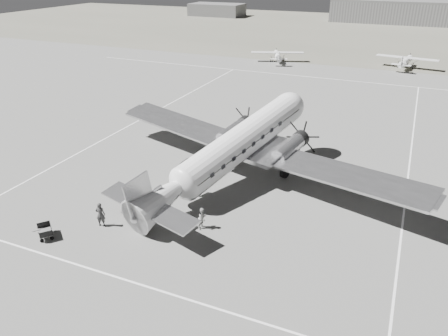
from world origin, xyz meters
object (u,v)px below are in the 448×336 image
passenger (176,179)px  light_plane_right (406,62)px  shed_secondary (217,10)px  baggage_cart_near (132,205)px  dc3_airliner (234,150)px  ground_crew (100,214)px  hangar_main (403,12)px  light_plane_left (277,57)px  baggage_cart_far (45,232)px  ramp_agent (203,218)px

passenger → light_plane_right: bearing=4.6°
shed_secondary → baggage_cart_near: bearing=-68.5°
dc3_airliner → ground_crew: dc3_airliner is taller
dc3_airliner → passenger: 5.30m
light_plane_right → baggage_cart_near: light_plane_right is taller
hangar_main → light_plane_left: size_ratio=4.28×
light_plane_left → passenger: 52.32m
light_plane_right → ground_crew: light_plane_right is taller
passenger → baggage_cart_far: bearing=173.5°
light_plane_right → baggage_cart_near: (-16.26, -59.82, -0.64)m
light_plane_right → passenger: light_plane_right is taller
dc3_airliner → baggage_cart_far: dc3_airliner is taller
light_plane_right → baggage_cart_near: size_ratio=6.62×
light_plane_left → ground_crew: bearing=-106.2°
light_plane_right → ground_crew: 64.78m
hangar_main → light_plane_right: 67.44m
dc3_airliner → baggage_cart_far: size_ratio=21.68×
dc3_airliner → light_plane_right: dc3_airliner is taller
baggage_cart_far → ramp_agent: (9.33, 5.28, 0.38)m
light_plane_right → ramp_agent: light_plane_right is taller
baggage_cart_near → ground_crew: ground_crew is taller
light_plane_left → ground_crew: 59.08m
ramp_agent → passenger: 6.38m
light_plane_right → ramp_agent: size_ratio=6.66×
baggage_cart_far → ground_crew: bearing=85.0°
hangar_main → shed_secondary: 60.22m
shed_secondary → ramp_agent: shed_secondary is taller
ramp_agent → passenger: size_ratio=0.90×
baggage_cart_near → light_plane_right: bearing=42.5°
baggage_cart_near → ramp_agent: bearing=-32.9°
dc3_airliner → baggage_cart_near: size_ratio=19.82×
ground_crew → shed_secondary: bearing=-90.0°
dc3_airliner → light_plane_right: size_ratio=2.99×
ground_crew → light_plane_left: bearing=-105.7°
shed_secondary → light_plane_left: shed_secondary is taller
shed_secondary → ground_crew: size_ratio=9.81×
hangar_main → ramp_agent: hangar_main is taller
baggage_cart_near → baggage_cart_far: size_ratio=1.09×
passenger → light_plane_left: bearing=27.7°
light_plane_left → baggage_cart_near: bearing=-105.2°
shed_secondary → passenger: 127.69m
shed_secondary → baggage_cart_near: 131.24m
dc3_airliner → baggage_cart_far: (-8.63, -12.66, -2.58)m
light_plane_right → baggage_cart_near: bearing=-96.8°
dc3_airliner → baggage_cart_far: 15.54m
shed_secondary → hangar_main: bearing=4.8°
light_plane_left → shed_secondary: bearing=101.3°
light_plane_left → light_plane_right: light_plane_right is taller
baggage_cart_near → ground_crew: 2.82m
baggage_cart_near → baggage_cart_far: 6.34m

